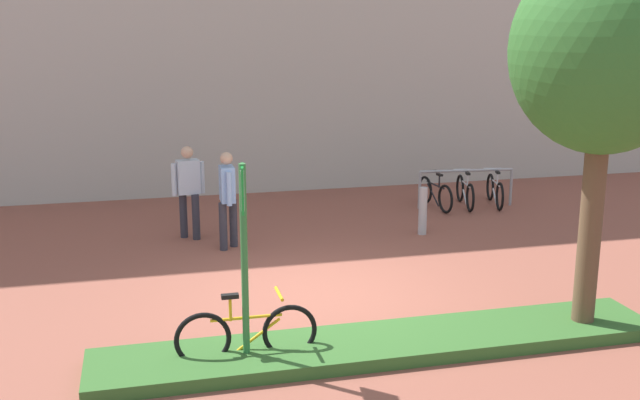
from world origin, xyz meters
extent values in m
plane|color=brown|center=(0.00, 0.00, 0.00)|extent=(60.00, 60.00, 0.00)
cube|color=#336028|center=(0.31, -2.01, 0.08)|extent=(7.00, 1.10, 0.16)
cylinder|color=brown|center=(2.98, -2.07, 1.33)|extent=(0.28, 0.28, 2.67)
ellipsoid|color=#2D6628|center=(2.98, -2.07, 3.57)|extent=(2.26, 2.26, 2.49)
cylinder|color=#2D7238|center=(-1.36, -2.01, 1.19)|extent=(0.08, 0.08, 2.39)
cube|color=#198C33|center=(-1.36, -2.01, 2.11)|extent=(0.08, 0.36, 0.52)
cube|color=white|center=(-1.36, -2.01, 2.11)|extent=(0.08, 0.30, 0.44)
torus|color=black|center=(-1.85, -1.91, 0.33)|extent=(0.66, 0.06, 0.66)
torus|color=black|center=(-0.83, -1.91, 0.33)|extent=(0.66, 0.06, 0.66)
cylinder|color=gold|center=(-1.34, -1.91, 0.55)|extent=(0.84, 0.04, 0.04)
cylinder|color=gold|center=(-1.24, -1.91, 0.30)|extent=(0.61, 0.04, 0.44)
cylinder|color=gold|center=(-1.52, -1.91, 0.67)|extent=(0.04, 0.04, 0.28)
cube|color=black|center=(-1.52, -1.91, 0.83)|extent=(0.20, 0.08, 0.05)
cylinder|color=gold|center=(-0.95, -1.91, 0.81)|extent=(0.04, 0.42, 0.04)
cylinder|color=#99999E|center=(3.34, 4.59, 0.40)|extent=(0.06, 0.06, 0.80)
cylinder|color=#99999E|center=(5.38, 4.40, 0.40)|extent=(0.06, 0.06, 0.80)
cylinder|color=#99999E|center=(4.36, 4.50, 0.80)|extent=(2.05, 0.25, 0.06)
torus|color=black|center=(3.72, 4.09, 0.30)|extent=(0.11, 0.61, 0.61)
torus|color=black|center=(3.64, 5.02, 0.30)|extent=(0.11, 0.61, 0.61)
cylinder|color=black|center=(3.68, 4.55, 0.51)|extent=(0.10, 0.77, 0.03)
cylinder|color=black|center=(3.68, 4.64, 0.27)|extent=(0.08, 0.56, 0.40)
cylinder|color=black|center=(3.70, 4.38, 0.62)|extent=(0.03, 0.03, 0.26)
cube|color=black|center=(3.70, 4.38, 0.76)|extent=(0.09, 0.19, 0.05)
cylinder|color=black|center=(3.65, 4.91, 0.75)|extent=(0.39, 0.07, 0.04)
torus|color=black|center=(4.27, 4.07, 0.30)|extent=(0.17, 0.61, 0.61)
torus|color=black|center=(4.46, 4.99, 0.30)|extent=(0.17, 0.61, 0.61)
cylinder|color=silver|center=(4.37, 4.53, 0.51)|extent=(0.18, 0.76, 0.03)
cylinder|color=silver|center=(4.39, 4.62, 0.27)|extent=(0.14, 0.55, 0.40)
cylinder|color=silver|center=(4.33, 4.36, 0.62)|extent=(0.03, 0.03, 0.26)
cube|color=black|center=(4.33, 4.36, 0.76)|extent=(0.11, 0.19, 0.05)
cylinder|color=silver|center=(4.44, 4.88, 0.75)|extent=(0.39, 0.11, 0.04)
torus|color=black|center=(4.93, 4.03, 0.30)|extent=(0.20, 0.60, 0.61)
torus|color=black|center=(5.16, 4.94, 0.30)|extent=(0.20, 0.60, 0.61)
cylinder|color=silver|center=(5.05, 4.48, 0.51)|extent=(0.22, 0.75, 0.03)
cylinder|color=silver|center=(5.07, 4.57, 0.27)|extent=(0.17, 0.55, 0.40)
cylinder|color=silver|center=(5.01, 4.32, 0.62)|extent=(0.03, 0.03, 0.26)
cube|color=black|center=(5.01, 4.32, 0.76)|extent=(0.12, 0.20, 0.05)
cylinder|color=silver|center=(5.14, 4.83, 0.75)|extent=(0.38, 0.13, 0.04)
cylinder|color=#ADADB2|center=(2.67, 2.71, 0.45)|extent=(0.16, 0.16, 0.90)
cylinder|color=#2D2D38|center=(-1.70, 3.57, 0.42)|extent=(0.14, 0.14, 0.85)
cylinder|color=#2D2D38|center=(-1.49, 3.38, 0.42)|extent=(0.14, 0.14, 0.85)
cube|color=silver|center=(-1.60, 3.47, 1.16)|extent=(0.43, 0.30, 0.62)
cylinder|color=silver|center=(-1.85, 3.43, 1.13)|extent=(0.09, 0.09, 0.59)
cylinder|color=silver|center=(-1.34, 3.52, 1.13)|extent=(0.09, 0.09, 0.59)
sphere|color=tan|center=(-1.60, 3.47, 1.61)|extent=(0.22, 0.22, 0.22)
cylinder|color=#2D2D38|center=(-1.09, 2.59, 0.42)|extent=(0.14, 0.14, 0.85)
cylinder|color=#2D2D38|center=(-0.88, 2.77, 0.42)|extent=(0.14, 0.14, 0.85)
cube|color=#8CB2E5|center=(-0.99, 2.68, 1.16)|extent=(0.24, 0.40, 0.62)
cylinder|color=#8CB2E5|center=(-0.98, 2.42, 1.13)|extent=(0.09, 0.09, 0.59)
cylinder|color=#8CB2E5|center=(-0.99, 2.94, 1.13)|extent=(0.09, 0.09, 0.59)
sphere|color=tan|center=(-0.99, 2.68, 1.61)|extent=(0.22, 0.22, 0.22)
camera|label=1|loc=(-2.45, -9.97, 3.88)|focal=41.87mm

